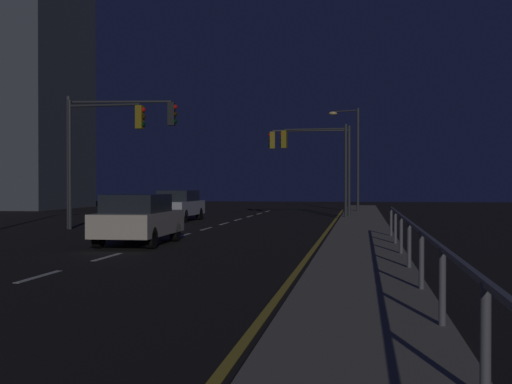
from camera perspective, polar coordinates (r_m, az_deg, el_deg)
name	(u,v)px	position (r m, az deg, el deg)	size (l,w,h in m)	color
ground_plane	(157,243)	(23.35, -7.85, -4.02)	(112.00, 112.00, 0.00)	black
sidewalk_right	(362,243)	(22.42, 8.36, -4.03)	(2.27, 77.00, 0.14)	gray
lane_markings_center	(183,235)	(26.72, -5.75, -3.42)	(0.14, 50.00, 0.01)	silver
lane_edge_line	(325,234)	(27.45, 5.46, -3.31)	(0.14, 53.00, 0.01)	gold
car	(138,218)	(22.70, -9.27, -2.08)	(1.86, 4.42, 1.57)	beige
car_oncoming	(177,205)	(37.26, -6.23, -1.03)	(1.99, 4.47, 1.57)	silver
traffic_light_far_center	(316,152)	(39.26, 4.75, 3.19)	(3.70, 0.64, 4.98)	#2D3033
traffic_light_far_left	(115,134)	(30.96, -11.06, 4.48)	(4.69, 0.69, 5.60)	#38383D
traffic_light_near_left	(312,152)	(40.56, 4.46, 3.19)	(4.62, 0.34, 5.01)	#2D3033
traffic_light_near_right	(102,138)	(30.63, -12.09, 4.16)	(3.44, 0.48, 5.41)	#2D3033
street_lamp_across_street	(353,148)	(48.02, 7.66, 3.43)	(2.03, 1.02, 6.75)	#2D3033
barrier_fence	(415,238)	(13.88, 12.43, -3.53)	(0.09, 22.02, 0.98)	#59595E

